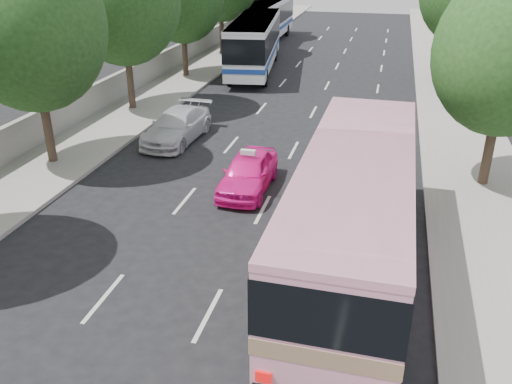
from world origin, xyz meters
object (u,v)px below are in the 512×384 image
(pink_taxi, at_px, (248,172))
(tour_coach_front, at_px, (255,40))
(tour_coach_rear, at_px, (267,17))
(pink_bus, at_px, (355,203))
(white_pickup, at_px, (177,126))

(pink_taxi, distance_m, tour_coach_front, 19.92)
(tour_coach_rear, bearing_deg, pink_bus, -74.00)
(pink_taxi, distance_m, tour_coach_rear, 31.73)
(pink_bus, relative_size, white_pickup, 2.29)
(pink_bus, bearing_deg, tour_coach_rear, 107.35)
(pink_taxi, xyz_separation_m, tour_coach_front, (-4.58, 19.33, 1.47))
(pink_bus, xyz_separation_m, white_pickup, (-8.78, 9.25, -1.50))
(white_pickup, height_order, tour_coach_front, tour_coach_front)
(pink_bus, xyz_separation_m, pink_taxi, (-4.19, 4.77, -1.50))
(white_pickup, height_order, tour_coach_rear, tour_coach_rear)
(pink_bus, height_order, white_pickup, pink_bus)
(pink_taxi, xyz_separation_m, tour_coach_rear, (-6.38, 31.05, 1.46))
(pink_taxi, bearing_deg, white_pickup, 135.62)
(pink_bus, distance_m, tour_coach_front, 25.65)
(pink_bus, relative_size, tour_coach_front, 0.91)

